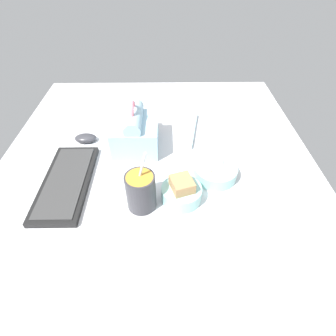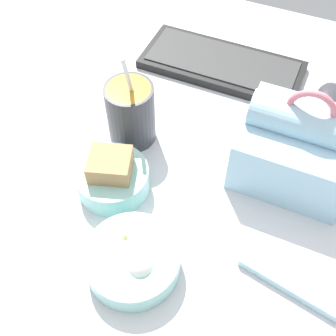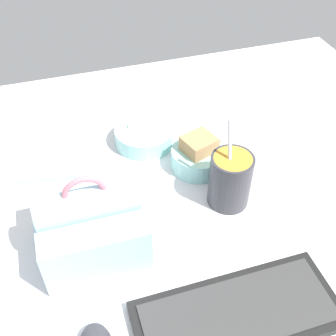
# 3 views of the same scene
# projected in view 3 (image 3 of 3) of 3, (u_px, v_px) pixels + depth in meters

# --- Properties ---
(desk_surface) EXTENTS (1.40, 1.10, 0.02)m
(desk_surface) POSITION_uv_depth(u_px,v_px,m) (168.00, 201.00, 0.88)
(desk_surface) COLOR silver
(desk_surface) RESTS_ON ground
(keyboard) EXTENTS (0.33, 0.14, 0.02)m
(keyboard) POSITION_uv_depth(u_px,v_px,m) (238.00, 315.00, 0.67)
(keyboard) COLOR black
(keyboard) RESTS_ON desk_surface
(lunch_bag) EXTENTS (0.18, 0.16, 0.18)m
(lunch_bag) POSITION_uv_depth(u_px,v_px,m) (91.00, 225.00, 0.74)
(lunch_bag) COLOR #9EC6DB
(lunch_bag) RESTS_ON desk_surface
(soup_cup) EXTENTS (0.08, 0.08, 0.19)m
(soup_cup) POSITION_uv_depth(u_px,v_px,m) (230.00, 179.00, 0.83)
(soup_cup) COLOR #333338
(soup_cup) RESTS_ON desk_surface
(bento_bowl_sandwich) EXTENTS (0.12, 0.12, 0.08)m
(bento_bowl_sandwich) POSITION_uv_depth(u_px,v_px,m) (198.00, 156.00, 0.92)
(bento_bowl_sandwich) COLOR #93D1CC
(bento_bowl_sandwich) RESTS_ON desk_surface
(bento_bowl_snacks) EXTENTS (0.14, 0.14, 0.06)m
(bento_bowl_snacks) POSITION_uv_depth(u_px,v_px,m) (145.00, 135.00, 0.99)
(bento_bowl_snacks) COLOR #93D1CC
(bento_bowl_snacks) RESTS_ON desk_surface
(chopstick_case) EXTENTS (0.23, 0.07, 0.02)m
(chopstick_case) POSITION_uv_depth(u_px,v_px,m) (36.00, 177.00, 0.90)
(chopstick_case) COLOR #99C6D6
(chopstick_case) RESTS_ON desk_surface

